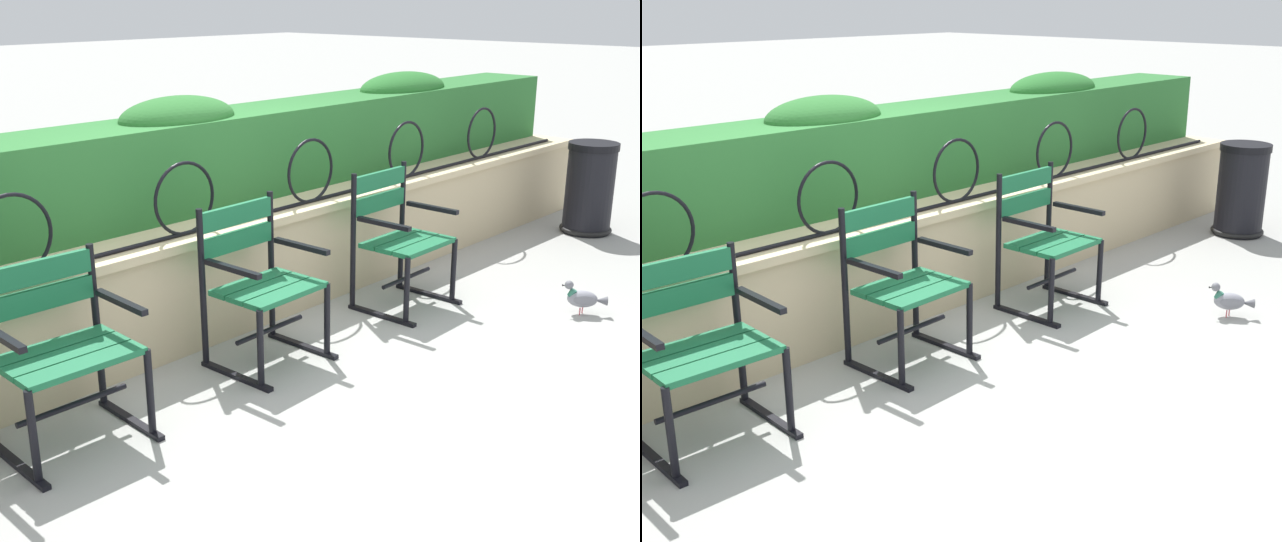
% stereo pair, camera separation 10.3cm
% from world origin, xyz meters
% --- Properties ---
extents(ground_plane, '(60.00, 60.00, 0.00)m').
position_xyz_m(ground_plane, '(0.00, 0.00, 0.00)').
color(ground_plane, '#9E9E99').
extents(stone_wall, '(8.36, 0.41, 0.67)m').
position_xyz_m(stone_wall, '(0.00, 0.96, 0.34)').
color(stone_wall, '#C6B289').
rests_on(stone_wall, ground).
extents(iron_arch_fence, '(7.80, 0.02, 0.42)m').
position_xyz_m(iron_arch_fence, '(-0.26, 0.88, 0.85)').
color(iron_arch_fence, black).
rests_on(iron_arch_fence, stone_wall).
extents(hedge_row, '(8.20, 0.56, 0.70)m').
position_xyz_m(hedge_row, '(0.02, 1.41, 0.99)').
color(hedge_row, '#2D7033').
rests_on(hedge_row, stone_wall).
extents(park_chair_left, '(0.63, 0.55, 0.85)m').
position_xyz_m(park_chair_left, '(-1.38, 0.48, 0.46)').
color(park_chair_left, '#19663D').
rests_on(park_chair_left, ground).
extents(park_chair_centre, '(0.59, 0.54, 0.90)m').
position_xyz_m(park_chair_centre, '(-0.17, 0.45, 0.47)').
color(park_chair_centre, '#19663D').
rests_on(park_chair_centre, ground).
extents(park_chair_right, '(0.58, 0.53, 0.90)m').
position_xyz_m(park_chair_right, '(1.05, 0.42, 0.47)').
color(park_chair_right, '#19663D').
rests_on(park_chair_right, ground).
extents(pigeon_near_chairs, '(0.20, 0.26, 0.22)m').
position_xyz_m(pigeon_near_chairs, '(1.70, -0.59, 0.11)').
color(pigeon_near_chairs, gray).
rests_on(pigeon_near_chairs, ground).
extents(trash_bin, '(0.44, 0.44, 0.78)m').
position_xyz_m(trash_bin, '(3.55, 0.27, 0.37)').
color(trash_bin, black).
rests_on(trash_bin, ground).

